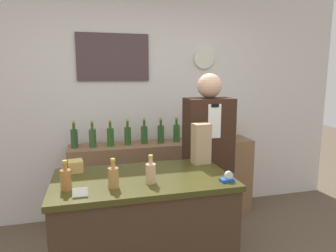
{
  "coord_description": "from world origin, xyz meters",
  "views": [
    {
      "loc": [
        -0.6,
        -1.53,
        1.69
      ],
      "look_at": [
        0.1,
        1.12,
        1.21
      ],
      "focal_mm": 32.0,
      "sensor_mm": 36.0,
      "label": 1
    }
  ],
  "objects": [
    {
      "name": "shelf_bottle_3",
      "position": [
        -0.2,
        1.75,
        1.02
      ],
      "size": [
        0.08,
        0.08,
        0.29
      ],
      "color": "#2B5122",
      "rests_on": "back_shelf"
    },
    {
      "name": "counter_bottle_2",
      "position": [
        -0.22,
        0.36,
        1.04
      ],
      "size": [
        0.07,
        0.07,
        0.2
      ],
      "color": "tan",
      "rests_on": "display_counter"
    },
    {
      "name": "shelf_bottle_4",
      "position": [
        -0.01,
        1.77,
        1.02
      ],
      "size": [
        0.08,
        0.08,
        0.29
      ],
      "color": "#2C5024",
      "rests_on": "back_shelf"
    },
    {
      "name": "gift_box",
      "position": [
        -0.72,
        0.75,
        1.01
      ],
      "size": [
        0.12,
        0.14,
        0.08
      ],
      "color": "tan",
      "rests_on": "display_counter"
    },
    {
      "name": "counter_bottle_0",
      "position": [
        -0.76,
        0.37,
        1.04
      ],
      "size": [
        0.07,
        0.07,
        0.2
      ],
      "color": "#9C632D",
      "rests_on": "display_counter"
    },
    {
      "name": "price_card_left",
      "position": [
        -0.68,
        0.24,
        0.99
      ],
      "size": [
        0.09,
        0.02,
        0.06
      ],
      "color": "white",
      "rests_on": "display_counter"
    },
    {
      "name": "back_shelf",
      "position": [
        0.21,
        1.75,
        0.45
      ],
      "size": [
        2.14,
        0.38,
        0.91
      ],
      "color": "brown",
      "rests_on": "ground_plane"
    },
    {
      "name": "back_wall",
      "position": [
        -0.0,
        2.0,
        1.36
      ],
      "size": [
        5.2,
        0.09,
        2.7
      ],
      "color": "silver",
      "rests_on": "ground_plane"
    },
    {
      "name": "tape_dispenser",
      "position": [
        0.29,
        0.26,
        0.99
      ],
      "size": [
        0.09,
        0.06,
        0.07
      ],
      "color": "#1E4799",
      "rests_on": "display_counter"
    },
    {
      "name": "shelf_bottle_8",
      "position": [
        0.75,
        1.75,
        1.02
      ],
      "size": [
        0.08,
        0.08,
        0.29
      ],
      "color": "#264D24",
      "rests_on": "back_shelf"
    },
    {
      "name": "potted_plant",
      "position": [
        0.97,
        1.79,
        1.12
      ],
      "size": [
        0.33,
        0.33,
        0.39
      ],
      "color": "#B27047",
      "rests_on": "back_shelf"
    },
    {
      "name": "shelf_bottle_5",
      "position": [
        0.18,
        1.75,
        1.02
      ],
      "size": [
        0.08,
        0.08,
        0.29
      ],
      "color": "#2C4D25",
      "rests_on": "back_shelf"
    },
    {
      "name": "shelf_bottle_6",
      "position": [
        0.37,
        1.76,
        1.02
      ],
      "size": [
        0.08,
        0.08,
        0.29
      ],
      "color": "#28551F",
      "rests_on": "back_shelf"
    },
    {
      "name": "counter_bottle_1",
      "position": [
        -0.47,
        0.34,
        1.04
      ],
      "size": [
        0.07,
        0.07,
        0.2
      ],
      "color": "#A4743F",
      "rests_on": "display_counter"
    },
    {
      "name": "shelf_bottle_2",
      "position": [
        -0.39,
        1.74,
        1.02
      ],
      "size": [
        0.08,
        0.08,
        0.29
      ],
      "color": "#2A5820",
      "rests_on": "back_shelf"
    },
    {
      "name": "shopkeeper",
      "position": [
        0.45,
        1.0,
        0.85
      ],
      "size": [
        0.43,
        0.27,
        1.7
      ],
      "color": "#331E14",
      "rests_on": "ground_plane"
    },
    {
      "name": "display_counter",
      "position": [
        -0.25,
        0.5,
        0.48
      ],
      "size": [
        1.26,
        0.71,
        0.96
      ],
      "color": "#382619",
      "rests_on": "ground_plane"
    },
    {
      "name": "shelf_bottle_7",
      "position": [
        0.56,
        1.74,
        1.02
      ],
      "size": [
        0.08,
        0.08,
        0.29
      ],
      "color": "#2A4B29",
      "rests_on": "back_shelf"
    },
    {
      "name": "shelf_bottle_0",
      "position": [
        -0.78,
        1.76,
        1.02
      ],
      "size": [
        0.08,
        0.08,
        0.29
      ],
      "color": "#284A26",
      "rests_on": "back_shelf"
    },
    {
      "name": "shelf_bottle_1",
      "position": [
        -0.59,
        1.73,
        1.02
      ],
      "size": [
        0.08,
        0.08,
        0.29
      ],
      "color": "#31542A",
      "rests_on": "back_shelf"
    },
    {
      "name": "paper_bag",
      "position": [
        0.27,
        0.71,
        1.13
      ],
      "size": [
        0.15,
        0.12,
        0.33
      ],
      "color": "tan",
      "rests_on": "display_counter"
    }
  ]
}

